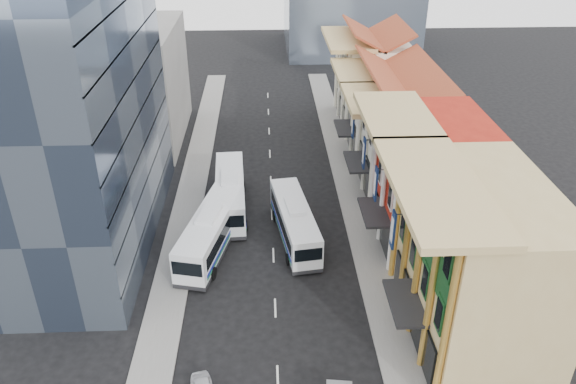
{
  "coord_description": "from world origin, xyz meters",
  "views": [
    {
      "loc": [
        -0.46,
        -25.64,
        29.17
      ],
      "look_at": [
        1.42,
        17.79,
        4.83
      ],
      "focal_mm": 35.0,
      "sensor_mm": 36.0,
      "label": 1
    }
  ],
  "objects_px": {
    "office_tower": "(59,80)",
    "bus_left_far": "(230,192)",
    "bus_left_near": "(211,231)",
    "bus_right": "(295,222)",
    "shophouse_tan": "(478,264)"
  },
  "relations": [
    {
      "from": "office_tower",
      "to": "bus_right",
      "type": "height_order",
      "value": "office_tower"
    },
    {
      "from": "bus_left_far",
      "to": "bus_right",
      "type": "distance_m",
      "value": 8.28
    },
    {
      "from": "office_tower",
      "to": "bus_right",
      "type": "distance_m",
      "value": 23.16
    },
    {
      "from": "bus_left_near",
      "to": "bus_right",
      "type": "relative_size",
      "value": 1.06
    },
    {
      "from": "office_tower",
      "to": "bus_left_near",
      "type": "height_order",
      "value": "office_tower"
    },
    {
      "from": "bus_left_near",
      "to": "bus_right",
      "type": "bearing_deg",
      "value": 23.96
    },
    {
      "from": "shophouse_tan",
      "to": "bus_left_far",
      "type": "distance_m",
      "value": 25.93
    },
    {
      "from": "shophouse_tan",
      "to": "bus_right",
      "type": "distance_m",
      "value": 17.84
    },
    {
      "from": "shophouse_tan",
      "to": "office_tower",
      "type": "xyz_separation_m",
      "value": [
        -31.0,
        14.0,
        9.0
      ]
    },
    {
      "from": "office_tower",
      "to": "bus_left_far",
      "type": "relative_size",
      "value": 2.45
    },
    {
      "from": "shophouse_tan",
      "to": "office_tower",
      "type": "bearing_deg",
      "value": 155.7
    },
    {
      "from": "office_tower",
      "to": "shophouse_tan",
      "type": "bearing_deg",
      "value": -24.3
    },
    {
      "from": "bus_left_near",
      "to": "bus_left_far",
      "type": "xyz_separation_m",
      "value": [
        1.39,
        7.01,
        -0.01
      ]
    },
    {
      "from": "bus_left_near",
      "to": "bus_right",
      "type": "height_order",
      "value": "bus_left_near"
    },
    {
      "from": "bus_left_far",
      "to": "bus_right",
      "type": "relative_size",
      "value": 1.06
    }
  ]
}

